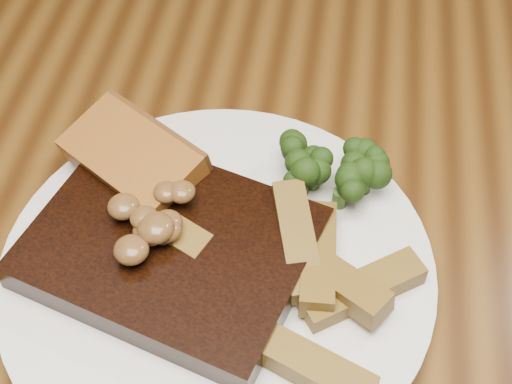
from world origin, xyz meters
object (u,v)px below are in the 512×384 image
dining_table (264,292)px  potato_wedges (303,291)px  steak (171,249)px  garlic_bread (135,175)px  plate (218,271)px

dining_table → potato_wedges: size_ratio=14.14×
steak → garlic_bread: (-0.04, 0.06, -0.00)m
plate → steak: 0.04m
steak → plate: bearing=15.6°
potato_wedges → garlic_bread: bearing=148.7°
dining_table → plate: plate is taller
plate → steak: (-0.03, 0.00, 0.02)m
garlic_bread → potato_wedges: size_ratio=0.91×
plate → garlic_bread: 0.10m
dining_table → garlic_bread: garlic_bread is taller
plate → potato_wedges: (0.06, -0.02, 0.02)m
garlic_bread → plate: bearing=-8.1°
plate → potato_wedges: potato_wedges is taller
plate → garlic_bread: garlic_bread is taller
dining_table → plate: size_ratio=5.24×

